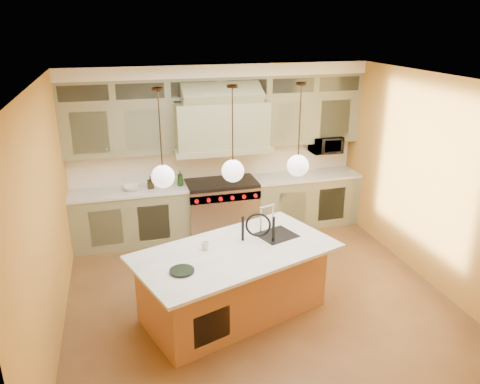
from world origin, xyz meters
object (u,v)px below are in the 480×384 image
object	(u,v)px
kitchen_island	(234,280)
counter_stool	(258,259)
range	(222,207)
microwave	(326,144)

from	to	relation	value
kitchen_island	counter_stool	xyz separation A→B (m)	(0.30, -0.02, 0.28)
kitchen_island	counter_stool	world-z (taller)	kitchen_island
range	counter_stool	distance (m)	2.43
range	microwave	world-z (taller)	microwave
kitchen_island	counter_stool	bearing A→B (deg)	-22.16
range	microwave	size ratio (longest dim) A/B	2.21
microwave	kitchen_island	bearing A→B (deg)	-133.15
range	counter_stool	xyz separation A→B (m)	(-0.09, -2.41, 0.26)
counter_stool	microwave	xyz separation A→B (m)	(2.04, 2.52, 0.70)
kitchen_island	microwave	distance (m)	3.56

